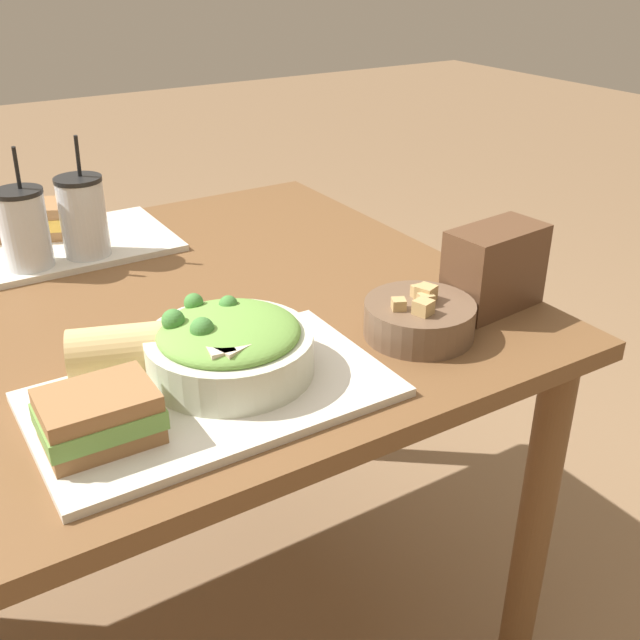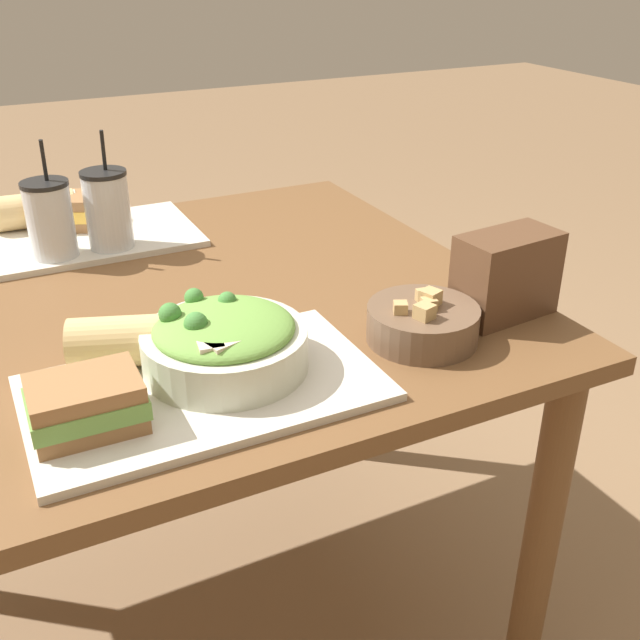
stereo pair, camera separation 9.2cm
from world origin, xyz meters
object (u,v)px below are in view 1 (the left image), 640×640
sandwich_far (38,219)px  drink_cup_dark (25,231)px  salad_bowl (229,346)px  drink_cup_red (84,219)px  soup_bowl (419,317)px  sandwich_near (99,416)px  chip_bag (494,268)px  baguette_near (137,349)px  baguette_far (3,220)px

sandwich_far → drink_cup_dark: 0.17m
salad_bowl → drink_cup_red: 0.52m
soup_bowl → drink_cup_dark: size_ratio=0.77×
sandwich_near → drink_cup_dark: 0.58m
soup_bowl → salad_bowl: bearing=173.6°
soup_bowl → drink_cup_red: 0.65m
drink_cup_red → sandwich_near: bearing=-105.0°
salad_bowl → drink_cup_dark: size_ratio=1.04×
sandwich_near → chip_bag: (0.65, 0.04, 0.02)m
baguette_near → drink_cup_red: (0.07, 0.46, 0.03)m
drink_cup_red → drink_cup_dark: bearing=-180.0°
salad_bowl → baguette_far: (-0.15, 0.70, -0.01)m
baguette_near → salad_bowl: bearing=-102.8°
salad_bowl → baguette_near: (-0.10, 0.07, -0.01)m
salad_bowl → sandwich_far: size_ratio=1.35×
sandwich_near → chip_bag: size_ratio=0.81×
baguette_far → salad_bowl: bearing=-164.4°
chip_bag → sandwich_near: bearing=178.1°
drink_cup_red → soup_bowl: bearing=-58.9°
sandwich_near → baguette_near: bearing=54.8°
salad_bowl → sandwich_far: salad_bowl is taller
baguette_far → drink_cup_dark: 0.18m
baguette_far → chip_bag: 0.94m
salad_bowl → sandwich_far: 0.68m
salad_bowl → baguette_far: salad_bowl is taller
soup_bowl → sandwich_near: same height
soup_bowl → sandwich_near: 0.49m
soup_bowl → sandwich_far: (-0.38, 0.71, 0.01)m
salad_bowl → drink_cup_dark: bearing=105.2°
salad_bowl → drink_cup_dark: 0.54m
soup_bowl → chip_bag: size_ratio=0.99×
drink_cup_dark → drink_cup_red: size_ratio=0.97×
sandwich_near → sandwich_far: (0.11, 0.73, 0.00)m
sandwich_far → drink_cup_red: bearing=-48.0°
sandwich_far → sandwich_near: bearing=-74.2°
baguette_near → baguette_far: size_ratio=1.15×
drink_cup_red → chip_bag: 0.73m
salad_bowl → soup_bowl: salad_bowl is taller
sandwich_near → baguette_near: baguette_near is taller
soup_bowl → baguette_near: 0.41m
baguette_near → sandwich_far: bearing=18.3°
baguette_far → drink_cup_red: 0.21m
drink_cup_red → chip_bag: (0.50, -0.54, -0.01)m
soup_bowl → drink_cup_dark: drink_cup_dark is taller
soup_bowl → baguette_far: 0.86m
drink_cup_red → baguette_far: bearing=121.8°
salad_bowl → baguette_far: bearing=102.0°
soup_bowl → drink_cup_red: drink_cup_red is taller
baguette_near → sandwich_far: baguette_near is taller
salad_bowl → chip_bag: chip_bag is taller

